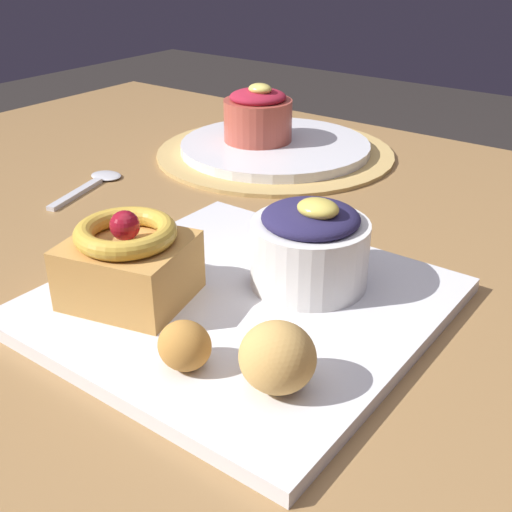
% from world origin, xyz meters
% --- Properties ---
extents(dining_table, '(1.46, 0.95, 0.73)m').
position_xyz_m(dining_table, '(0.00, 0.00, 0.64)').
color(dining_table, olive).
rests_on(dining_table, ground_plane).
extents(woven_placemat, '(0.31, 0.31, 0.00)m').
position_xyz_m(woven_placemat, '(-0.24, 0.27, 0.73)').
color(woven_placemat, tan).
rests_on(woven_placemat, dining_table).
extents(front_plate, '(0.28, 0.28, 0.01)m').
position_xyz_m(front_plate, '(-0.04, -0.07, 0.74)').
color(front_plate, white).
rests_on(front_plate, dining_table).
extents(cake_slice, '(0.11, 0.10, 0.07)m').
position_xyz_m(cake_slice, '(-0.11, -0.12, 0.77)').
color(cake_slice, '#C68E47').
rests_on(cake_slice, front_plate).
extents(berry_ramekin, '(0.10, 0.10, 0.08)m').
position_xyz_m(berry_ramekin, '(-0.01, -0.02, 0.78)').
color(berry_ramekin, white).
rests_on(berry_ramekin, front_plate).
extents(fritter_front, '(0.05, 0.05, 0.05)m').
position_xyz_m(fritter_front, '(0.05, -0.14, 0.76)').
color(fritter_front, tan).
rests_on(fritter_front, front_plate).
extents(fritter_middle, '(0.04, 0.03, 0.03)m').
position_xyz_m(fritter_middle, '(-0.01, -0.16, 0.76)').
color(fritter_middle, '#BC7F38').
rests_on(fritter_middle, front_plate).
extents(back_plate, '(0.25, 0.25, 0.01)m').
position_xyz_m(back_plate, '(-0.24, 0.27, 0.74)').
color(back_plate, white).
rests_on(back_plate, woven_placemat).
extents(back_ramekin, '(0.09, 0.09, 0.08)m').
position_xyz_m(back_ramekin, '(-0.27, 0.26, 0.78)').
color(back_ramekin, '#B24C3D').
rests_on(back_ramekin, back_plate).
extents(spoon, '(0.06, 0.12, 0.00)m').
position_xyz_m(spoon, '(-0.35, 0.05, 0.73)').
color(spoon, silver).
rests_on(spoon, dining_table).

